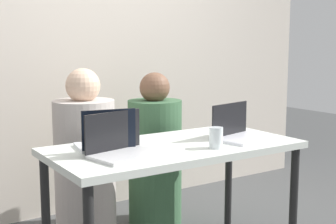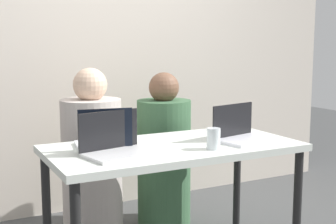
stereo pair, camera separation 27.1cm
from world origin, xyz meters
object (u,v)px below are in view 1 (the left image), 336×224
person_on_right (155,158)px  laptop_front_left (122,147)px  laptop_front_right (239,131)px  water_glass_right (216,139)px  person_on_left (85,165)px  laptop_back_left (105,140)px

person_on_right → laptop_front_left: size_ratio=2.80×
laptop_front_right → water_glass_right: laptop_front_right is taller
person_on_left → laptop_back_left: bearing=68.7°
person_on_right → water_glass_right: bearing=90.4°
person_on_left → water_glass_right: size_ratio=9.94×
laptop_front_right → laptop_back_left: bearing=153.3°
person_on_left → laptop_front_left: person_on_left is taller
laptop_back_left → water_glass_right: 0.61m
person_on_left → laptop_front_left: size_ratio=2.91×
water_glass_right → laptop_front_left: bearing=166.4°
laptop_front_left → person_on_right: bearing=36.7°
laptop_back_left → laptop_front_left: size_ratio=0.83×
person_on_right → laptop_front_left: 1.03m
person_on_left → water_glass_right: bearing=105.2°
person_on_left → person_on_right: bearing=169.8°
laptop_front_right → laptop_front_left: size_ratio=0.95×
person_on_left → laptop_front_left: bearing=72.0°
laptop_front_right → laptop_back_left: (-0.80, 0.19, 0.00)m
person_on_right → laptop_front_right: 0.82m
laptop_front_right → laptop_back_left: size_ratio=1.14×
laptop_front_left → water_glass_right: 0.53m
laptop_front_left → person_on_left: bearing=70.0°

